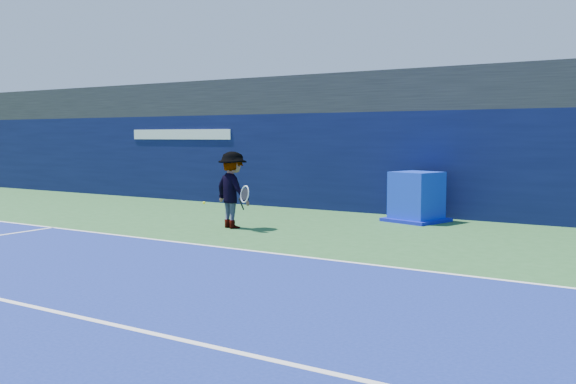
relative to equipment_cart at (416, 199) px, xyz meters
name	(u,v)px	position (x,y,z in m)	size (l,w,h in m)	color
ground	(96,272)	(-2.23, -9.04, -0.61)	(80.00, 80.00, 0.00)	#2A5D2C
baseline	(209,246)	(-2.23, -6.04, -0.60)	(24.00, 0.10, 0.01)	white
stadium_band	(379,94)	(-2.23, 2.46, 2.99)	(36.00, 3.00, 1.20)	black
back_wall_assembly	(365,162)	(-2.23, 1.46, 0.89)	(36.00, 1.03, 3.00)	#090F36
equipment_cart	(416,199)	(0.00, 0.00, 0.00)	(1.72, 1.72, 1.34)	#0D2BC3
tennis_player	(233,190)	(-3.43, -3.63, 0.34)	(1.46, 1.07, 1.91)	white
tennis_ball	(204,203)	(-3.43, -4.73, 0.12)	(0.06, 0.06, 0.06)	yellow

